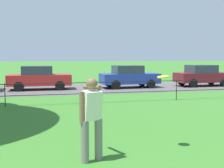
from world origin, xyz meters
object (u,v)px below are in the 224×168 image
at_px(frisbee, 163,77).
at_px(car_maroon_right, 202,75).
at_px(car_blue_far_right, 129,76).
at_px(person_thrower, 91,116).
at_px(car_red_center, 39,78).

height_order(frisbee, car_maroon_right, frisbee).
relative_size(frisbee, car_blue_far_right, 0.09).
relative_size(person_thrower, car_blue_far_right, 0.42).
relative_size(person_thrower, car_red_center, 0.42).
bearing_deg(car_red_center, car_maroon_right, -2.34).
height_order(person_thrower, car_maroon_right, person_thrower).
bearing_deg(frisbee, car_blue_far_right, 75.84).
bearing_deg(car_blue_far_right, frisbee, -104.16).
bearing_deg(car_maroon_right, person_thrower, -128.92).
xyz_separation_m(person_thrower, frisbee, (1.71, 0.39, 0.74)).
bearing_deg(car_blue_far_right, car_red_center, 177.23).
xyz_separation_m(person_thrower, car_blue_far_right, (4.93, 13.16, -0.14)).
xyz_separation_m(car_red_center, car_maroon_right, (11.58, -0.47, 0.00)).
xyz_separation_m(car_red_center, car_blue_far_right, (6.03, -0.29, 0.00)).
height_order(car_red_center, car_blue_far_right, same).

